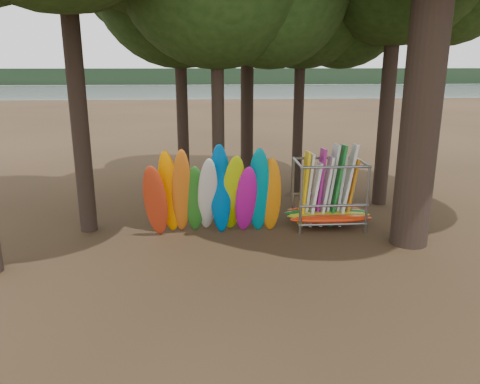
{
  "coord_description": "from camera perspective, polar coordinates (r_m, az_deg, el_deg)",
  "views": [
    {
      "loc": [
        -1.43,
        -13.17,
        5.49
      ],
      "look_at": [
        -0.42,
        1.5,
        1.4
      ],
      "focal_mm": 35.0,
      "sensor_mm": 36.0,
      "label": 1
    }
  ],
  "objects": [
    {
      "name": "lake",
      "position": [
        73.39,
        -2.87,
        11.23
      ],
      "size": [
        160.0,
        160.0,
        0.0
      ],
      "primitive_type": "plane",
      "color": "gray",
      "rests_on": "ground"
    },
    {
      "name": "storage_rack",
      "position": [
        16.32,
        10.71,
        -0.47
      ],
      "size": [
        2.99,
        1.55,
        2.86
      ],
      "color": "gray",
      "rests_on": "ground"
    },
    {
      "name": "far_shore",
      "position": [
        123.23,
        -3.37,
        13.89
      ],
      "size": [
        160.0,
        4.0,
        4.0
      ],
      "primitive_type": "cube",
      "color": "black",
      "rests_on": "ground"
    },
    {
      "name": "kayak_row",
      "position": [
        14.98,
        -2.86,
        -0.35
      ],
      "size": [
        4.51,
        1.9,
        3.25
      ],
      "color": "#B02F14",
      "rests_on": "ground"
    },
    {
      "name": "ground",
      "position": [
        14.34,
        2.11,
        -6.98
      ],
      "size": [
        120.0,
        120.0,
        0.0
      ],
      "primitive_type": "plane",
      "color": "#47331E",
      "rests_on": "ground"
    }
  ]
}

